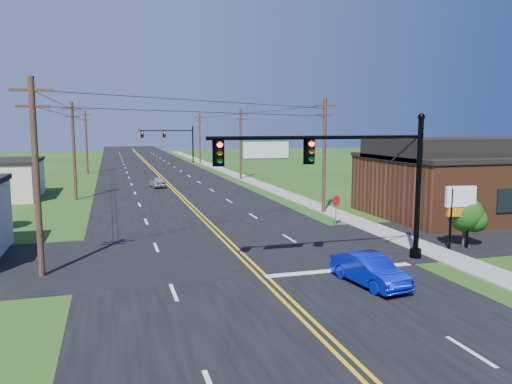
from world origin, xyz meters
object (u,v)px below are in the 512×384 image
object	(u,v)px
blue_car	(370,271)
stop_sign	(336,204)
signal_mast_main	(339,170)
signal_mast_far	(169,138)

from	to	relation	value
blue_car	stop_sign	bearing A→B (deg)	62.07
signal_mast_main	blue_car	xyz separation A→B (m)	(-0.11, -3.39, -4.08)
signal_mast_main	signal_mast_far	world-z (taller)	same
signal_mast_far	stop_sign	xyz separation A→B (m)	(4.06, -63.02, -3.02)
signal_mast_main	blue_car	world-z (taller)	signal_mast_main
stop_sign	blue_car	bearing A→B (deg)	-125.41
signal_mast_main	blue_car	distance (m)	5.30
blue_car	signal_mast_main	bearing A→B (deg)	79.30
signal_mast_main	stop_sign	distance (m)	10.41
stop_sign	signal_mast_main	bearing A→B (deg)	-131.23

